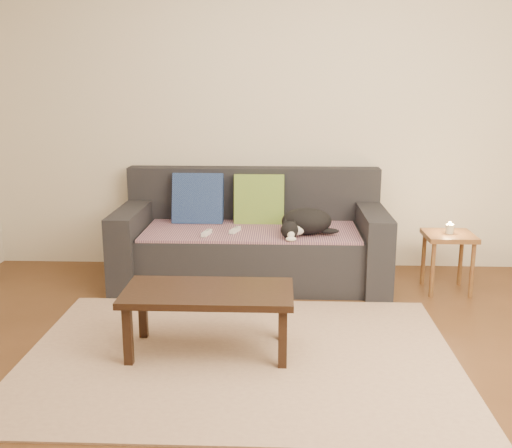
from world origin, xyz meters
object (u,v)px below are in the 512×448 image
(wii_remote_b, at_px, (207,233))
(side_table, at_px, (449,244))
(wii_remote_a, at_px, (235,230))
(sofa, at_px, (252,242))
(cat, at_px, (305,222))
(coffee_table, at_px, (208,298))

(wii_remote_b, bearing_deg, side_table, -74.87)
(wii_remote_a, bearing_deg, sofa, -14.81)
(sofa, distance_m, cat, 0.53)
(wii_remote_a, relative_size, coffee_table, 0.15)
(sofa, xyz_separation_m, side_table, (1.50, -0.21, 0.06))
(sofa, height_order, wii_remote_b, sofa)
(sofa, height_order, side_table, sofa)
(side_table, xyz_separation_m, coffee_table, (-1.69, -1.16, -0.03))
(side_table, bearing_deg, wii_remote_a, 178.99)
(sofa, xyz_separation_m, coffee_table, (-0.19, -1.37, 0.03))
(wii_remote_a, bearing_deg, side_table, -72.60)
(sofa, bearing_deg, wii_remote_a, -123.22)
(cat, bearing_deg, sofa, 134.63)
(coffee_table, bearing_deg, sofa, 82.29)
(sofa, distance_m, side_table, 1.52)
(wii_remote_a, distance_m, side_table, 1.62)
(wii_remote_b, relative_size, side_table, 0.33)
(wii_remote_b, height_order, coffee_table, wii_remote_b)
(cat, height_order, side_table, cat)
(cat, height_order, wii_remote_b, cat)
(wii_remote_b, distance_m, side_table, 1.83)
(coffee_table, bearing_deg, wii_remote_a, 86.79)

